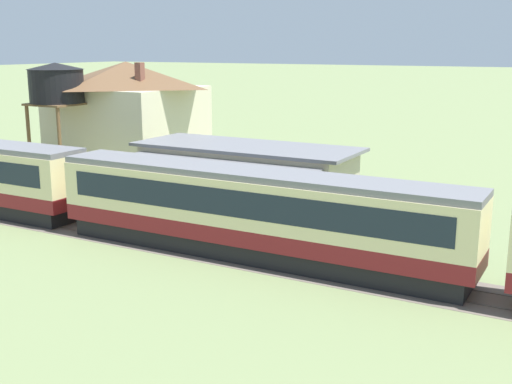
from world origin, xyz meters
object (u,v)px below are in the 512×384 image
(passenger_train, at_px, (257,211))
(station_building, at_px, (246,174))
(water_tower, at_px, (56,85))
(station_house_brown_roof, at_px, (128,112))

(passenger_train, height_order, station_building, passenger_train)
(passenger_train, bearing_deg, station_building, 122.51)
(passenger_train, xyz_separation_m, station_building, (-5.78, 9.06, -0.42))
(water_tower, bearing_deg, station_house_brown_roof, 72.78)
(passenger_train, relative_size, water_tower, 12.65)
(passenger_train, distance_m, station_house_brown_roof, 27.55)
(station_house_brown_roof, height_order, water_tower, water_tower)
(passenger_train, height_order, water_tower, water_tower)
(passenger_train, distance_m, water_tower, 26.32)
(passenger_train, relative_size, station_house_brown_roof, 9.42)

